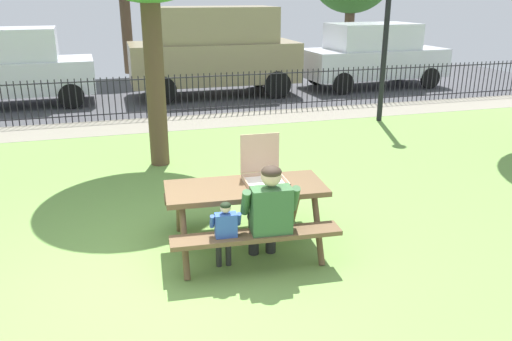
# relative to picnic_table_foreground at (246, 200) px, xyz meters

# --- Properties ---
(ground) EXTENTS (28.00, 11.45, 0.02)m
(ground) POSITION_rel_picnic_table_foreground_xyz_m (-0.94, 1.22, -0.61)
(ground) COLOR #75A04C
(cobblestone_walkway) EXTENTS (28.00, 1.40, 0.01)m
(cobblestone_walkway) POSITION_rel_picnic_table_foreground_xyz_m (-0.94, 6.25, -0.60)
(cobblestone_walkway) COLOR gray
(street_asphalt) EXTENTS (28.00, 6.27, 0.01)m
(street_asphalt) POSITION_rel_picnic_table_foreground_xyz_m (-0.94, 10.08, -0.60)
(street_asphalt) COLOR #424247
(picnic_table_foreground) EXTENTS (1.90, 1.60, 0.79)m
(picnic_table_foreground) POSITION_rel_picnic_table_foreground_xyz_m (0.00, 0.00, 0.00)
(picnic_table_foreground) COLOR brown
(picnic_table_foreground) RESTS_ON ground
(pizza_box_open) EXTENTS (0.48, 0.50, 0.52)m
(pizza_box_open) POSITION_rel_picnic_table_foreground_xyz_m (0.24, 0.11, 0.30)
(pizza_box_open) COLOR tan
(pizza_box_open) RESTS_ON picnic_table_foreground
(adult_at_table) EXTENTS (0.62, 0.61, 1.19)m
(adult_at_table) POSITION_rel_picnic_table_foreground_xyz_m (0.12, -0.51, 0.06)
(adult_at_table) COLOR #252525
(adult_at_table) RESTS_ON ground
(child_at_table) EXTENTS (0.33, 0.32, 0.84)m
(child_at_table) POSITION_rel_picnic_table_foreground_xyz_m (-0.36, -0.51, -0.09)
(child_at_table) COLOR #2B2B2B
(child_at_table) RESTS_ON ground
(iron_fence_streetside) EXTENTS (22.16, 0.03, 1.00)m
(iron_fence_streetside) POSITION_rel_picnic_table_foreground_xyz_m (-0.94, 6.95, -0.09)
(iron_fence_streetside) COLOR black
(iron_fence_streetside) RESTS_ON ground
(parked_car_left) EXTENTS (3.97, 1.97, 1.98)m
(parked_car_left) POSITION_rel_picnic_table_foreground_xyz_m (-3.70, 9.32, 0.41)
(parked_car_left) COLOR white
(parked_car_left) RESTS_ON ground
(parked_car_center) EXTENTS (4.71, 2.09, 2.46)m
(parked_car_center) POSITION_rel_picnic_table_foreground_xyz_m (1.55, 9.32, 0.71)
(parked_car_center) COLOR #978663
(parked_car_center) RESTS_ON ground
(parked_car_right) EXTENTS (4.48, 2.09, 1.94)m
(parked_car_right) POSITION_rel_picnic_table_foreground_xyz_m (6.57, 9.32, 0.41)
(parked_car_right) COLOR silver
(parked_car_right) RESTS_ON ground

